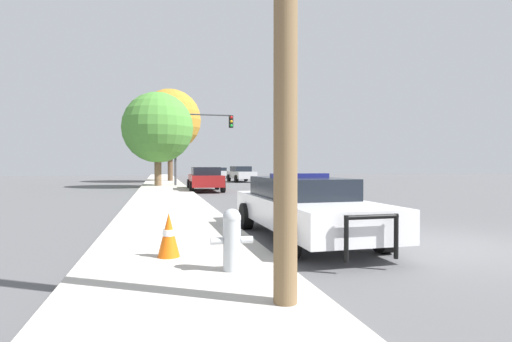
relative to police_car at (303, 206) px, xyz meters
name	(u,v)px	position (x,y,z in m)	size (l,w,h in m)	color
ground_plane	(444,246)	(2.42, -1.37, -0.71)	(110.00, 110.00, 0.00)	#565659
sidewalk_left	(179,257)	(-2.68, -1.37, -0.64)	(3.00, 110.00, 0.13)	#BCB7AD
police_car	(303,206)	(0.00, 0.00, 0.00)	(2.08, 5.34, 1.40)	white
fire_hydrant	(232,238)	(-2.03, -2.66, -0.12)	(0.58, 0.26, 0.85)	#B7BCC1
traffic_light	(199,133)	(-0.19, 20.70, 3.13)	(4.22, 0.35, 5.21)	#424247
car_background_distant	(219,172)	(3.85, 38.75, -0.01)	(1.98, 4.34, 1.26)	#B7B7BC
car_background_midblock	(205,178)	(-0.31, 15.84, 0.06)	(2.09, 4.68, 1.45)	maroon
car_background_oncoming	(241,174)	(4.41, 28.22, 0.06)	(2.17, 4.52, 1.45)	#B7B7BC
tree_sidewalk_mid	(158,128)	(-3.07, 20.42, 3.45)	(4.88, 4.88, 6.48)	brown
tree_sidewalk_far	(170,120)	(-2.00, 29.11, 4.95)	(5.59, 5.59, 8.34)	brown
traffic_cone	(169,235)	(-2.85, -1.62, -0.23)	(0.35, 0.35, 0.70)	orange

